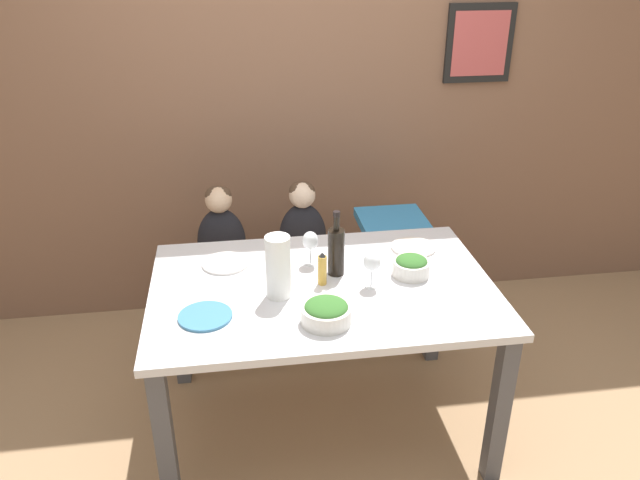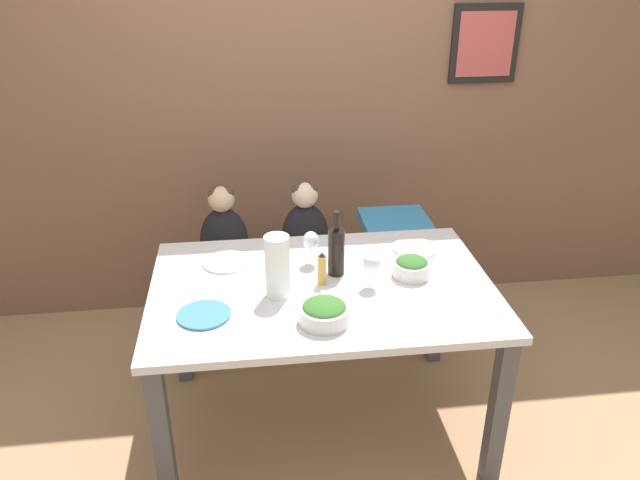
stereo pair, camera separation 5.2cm
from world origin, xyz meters
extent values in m
plane|color=#9E7A56|center=(0.00, 0.00, 0.00)|extent=(14.00, 14.00, 0.00)
cube|color=brown|center=(0.00, 1.21, 1.35)|extent=(10.00, 0.06, 2.70)
cube|color=black|center=(1.07, 1.17, 1.59)|extent=(0.39, 0.02, 0.43)
cube|color=#B74C4C|center=(1.07, 1.16, 1.59)|extent=(0.32, 0.00, 0.36)
cube|color=silver|center=(0.00, 0.00, 0.76)|extent=(1.48, 0.98, 0.03)
cube|color=#4C4C51|center=(-0.68, -0.43, 0.37)|extent=(0.07, 0.07, 0.74)
cube|color=#4C4C51|center=(0.68, -0.43, 0.37)|extent=(0.07, 0.07, 0.74)
cube|color=#4C4C51|center=(-0.68, 0.43, 0.37)|extent=(0.07, 0.07, 0.74)
cube|color=#4C4C51|center=(0.68, 0.43, 0.37)|extent=(0.07, 0.07, 0.74)
cylinder|color=silver|center=(-0.58, 0.58, 0.21)|extent=(0.04, 0.04, 0.41)
cylinder|color=silver|center=(-0.29, 0.58, 0.21)|extent=(0.04, 0.04, 0.41)
cylinder|color=silver|center=(-0.58, 0.87, 0.21)|extent=(0.04, 0.04, 0.41)
cylinder|color=silver|center=(-0.29, 0.87, 0.21)|extent=(0.04, 0.04, 0.41)
cube|color=silver|center=(-0.44, 0.72, 0.44)|extent=(0.43, 0.39, 0.05)
cylinder|color=silver|center=(-0.14, 0.58, 0.21)|extent=(0.04, 0.04, 0.41)
cylinder|color=silver|center=(0.15, 0.58, 0.21)|extent=(0.04, 0.04, 0.41)
cylinder|color=silver|center=(-0.14, 0.87, 0.21)|extent=(0.04, 0.04, 0.41)
cylinder|color=silver|center=(0.15, 0.87, 0.21)|extent=(0.04, 0.04, 0.41)
cube|color=silver|center=(0.00, 0.72, 0.44)|extent=(0.43, 0.39, 0.05)
cylinder|color=silver|center=(0.37, 0.60, 0.35)|extent=(0.04, 0.04, 0.70)
cylinder|color=silver|center=(0.62, 0.60, 0.35)|extent=(0.04, 0.04, 0.70)
cylinder|color=silver|center=(0.37, 0.84, 0.35)|extent=(0.04, 0.04, 0.70)
cylinder|color=silver|center=(0.62, 0.84, 0.35)|extent=(0.04, 0.04, 0.70)
cube|color=teal|center=(0.50, 0.72, 0.72)|extent=(0.37, 0.33, 0.05)
ellipsoid|color=black|center=(-0.44, 0.72, 0.66)|extent=(0.26, 0.17, 0.39)
sphere|color=#D6AD89|center=(-0.44, 0.72, 0.91)|extent=(0.14, 0.14, 0.14)
ellipsoid|color=#473323|center=(-0.44, 0.73, 0.93)|extent=(0.14, 0.13, 0.10)
ellipsoid|color=black|center=(0.00, 0.72, 0.66)|extent=(0.26, 0.17, 0.39)
sphere|color=beige|center=(0.00, 0.72, 0.91)|extent=(0.14, 0.14, 0.14)
ellipsoid|color=#473323|center=(0.00, 0.73, 0.93)|extent=(0.14, 0.13, 0.10)
cylinder|color=black|center=(0.07, 0.09, 0.89)|extent=(0.07, 0.07, 0.21)
cylinder|color=black|center=(0.07, 0.09, 1.04)|extent=(0.03, 0.03, 0.09)
cylinder|color=black|center=(0.07, 0.09, 1.07)|extent=(0.03, 0.03, 0.02)
cylinder|color=white|center=(-0.19, -0.06, 0.92)|extent=(0.10, 0.10, 0.27)
cylinder|color=white|center=(0.21, -0.04, 0.78)|extent=(0.06, 0.06, 0.00)
cylinder|color=white|center=(0.21, -0.04, 0.82)|extent=(0.01, 0.01, 0.07)
ellipsoid|color=white|center=(0.21, -0.04, 0.90)|extent=(0.07, 0.07, 0.08)
cylinder|color=white|center=(-0.03, 0.20, 0.78)|extent=(0.06, 0.06, 0.00)
cylinder|color=white|center=(-0.03, 0.20, 0.82)|extent=(0.01, 0.01, 0.07)
ellipsoid|color=white|center=(-0.03, 0.20, 0.90)|extent=(0.07, 0.07, 0.08)
cylinder|color=silver|center=(-0.03, -0.29, 0.81)|extent=(0.20, 0.20, 0.07)
ellipsoid|color=#336628|center=(-0.03, -0.29, 0.85)|extent=(0.17, 0.17, 0.05)
cylinder|color=silver|center=(0.40, 0.03, 0.81)|extent=(0.16, 0.16, 0.07)
ellipsoid|color=#336628|center=(0.40, 0.03, 0.85)|extent=(0.14, 0.14, 0.05)
cylinder|color=teal|center=(-0.50, -0.19, 0.79)|extent=(0.22, 0.22, 0.01)
cylinder|color=silver|center=(-0.41, 0.25, 0.79)|extent=(0.22, 0.22, 0.01)
cylinder|color=silver|center=(0.49, 0.28, 0.79)|extent=(0.22, 0.22, 0.01)
cylinder|color=#BC8E33|center=(0.00, 0.01, 0.85)|extent=(0.04, 0.04, 0.13)
cone|color=black|center=(0.00, 0.01, 0.92)|extent=(0.03, 0.03, 0.02)
camera|label=1|loc=(-0.35, -2.31, 2.15)|focal=35.00mm
camera|label=2|loc=(-0.30, -2.32, 2.15)|focal=35.00mm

